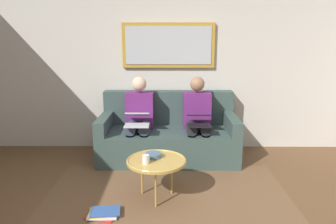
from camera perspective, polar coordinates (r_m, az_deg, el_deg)
name	(u,v)px	position (r m, az deg, el deg)	size (l,w,h in m)	color
wall_rear	(168,62)	(4.76, 0.08, 8.94)	(6.00, 0.12, 2.60)	beige
area_rug	(167,200)	(3.42, -0.11, -15.59)	(2.60, 1.80, 0.01)	brown
couch	(168,135)	(4.47, 0.04, -4.24)	(1.88, 0.90, 0.90)	#384C47
framed_mirror	(168,45)	(4.66, 0.08, 11.93)	(1.33, 0.05, 0.64)	#B7892D
coffee_table	(156,161)	(3.30, -2.12, -8.89)	(0.62, 0.62, 0.44)	tan
cup	(146,159)	(3.20, -4.02, -8.51)	(0.07, 0.07, 0.09)	silver
bowl	(153,155)	(3.36, -2.66, -7.78)	(0.17, 0.17, 0.05)	slate
person_left	(197,116)	(4.34, 5.31, -0.77)	(0.38, 0.58, 1.14)	#66236B
laptop_black	(199,120)	(4.10, 5.60, -1.41)	(0.30, 0.33, 0.14)	black
person_right	(139,116)	(4.35, -5.23, -0.75)	(0.38, 0.58, 1.14)	#66236B
laptop_silver	(137,119)	(4.12, -5.55, -1.29)	(0.31, 0.37, 0.16)	silver
magazine_stack	(104,213)	(3.22, -11.53, -17.43)	(0.34, 0.28, 0.04)	red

